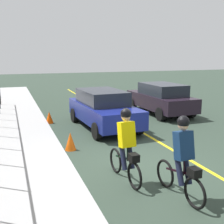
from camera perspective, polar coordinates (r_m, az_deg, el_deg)
ground_plane at (r=8.29m, az=5.05°, el=-10.31°), size 80.00×80.00×0.00m
lane_line_centre at (r=9.05m, az=14.39°, el=-8.73°), size 36.00×0.12×0.01m
sidewalk at (r=7.59m, az=-19.55°, el=-12.49°), size 40.00×3.20×0.15m
cyclist_lead at (r=6.91m, az=2.83°, el=-6.76°), size 1.71×0.38×1.83m
cyclist_follow at (r=6.30m, az=13.83°, el=-8.94°), size 1.71×0.38×1.83m
patrol_sedan at (r=15.08m, az=9.66°, el=2.75°), size 4.45×2.02×1.58m
parked_sedan_rear at (r=12.04m, az=-1.78°, el=0.72°), size 4.49×2.12×1.58m
traffic_cone_near at (r=9.43m, az=-8.28°, el=-5.77°), size 0.36×0.36×0.59m
traffic_cone_far at (r=13.20m, az=-12.37°, el=-1.06°), size 0.36×0.36×0.53m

